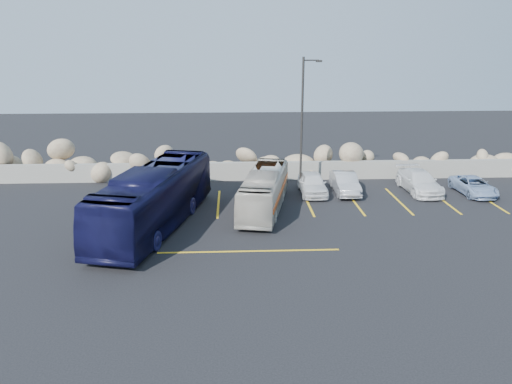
{
  "coord_description": "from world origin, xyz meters",
  "views": [
    {
      "loc": [
        -1.63,
        -20.0,
        8.85
      ],
      "look_at": [
        -0.5,
        4.0,
        1.57
      ],
      "focal_mm": 35.0,
      "sensor_mm": 36.0,
      "label": 1
    }
  ],
  "objects_px": {
    "vintage_bus": "(264,190)",
    "tour_coach": "(155,198)",
    "car_a": "(312,183)",
    "car_b": "(345,183)",
    "lamppost": "(303,121)",
    "car_c": "(419,182)",
    "car_d": "(474,186)"
  },
  "relations": [
    {
      "from": "car_c",
      "to": "car_d",
      "type": "height_order",
      "value": "car_c"
    },
    {
      "from": "tour_coach",
      "to": "car_a",
      "type": "xyz_separation_m",
      "value": [
        8.61,
        5.18,
        -0.86
      ]
    },
    {
      "from": "car_a",
      "to": "car_d",
      "type": "bearing_deg",
      "value": -2.92
    },
    {
      "from": "tour_coach",
      "to": "car_d",
      "type": "height_order",
      "value": "tour_coach"
    },
    {
      "from": "vintage_bus",
      "to": "car_c",
      "type": "relative_size",
      "value": 1.77
    },
    {
      "from": "car_a",
      "to": "car_c",
      "type": "height_order",
      "value": "car_a"
    },
    {
      "from": "car_b",
      "to": "lamppost",
      "type": "bearing_deg",
      "value": 164.65
    },
    {
      "from": "vintage_bus",
      "to": "tour_coach",
      "type": "bearing_deg",
      "value": -144.8
    },
    {
      "from": "lamppost",
      "to": "vintage_bus",
      "type": "height_order",
      "value": "lamppost"
    },
    {
      "from": "car_b",
      "to": "car_c",
      "type": "bearing_deg",
      "value": 1.04
    },
    {
      "from": "tour_coach",
      "to": "car_b",
      "type": "distance_m",
      "value": 11.88
    },
    {
      "from": "lamppost",
      "to": "car_c",
      "type": "bearing_deg",
      "value": -5.65
    },
    {
      "from": "vintage_bus",
      "to": "car_a",
      "type": "distance_m",
      "value": 4.16
    },
    {
      "from": "car_a",
      "to": "car_b",
      "type": "xyz_separation_m",
      "value": [
        2.0,
        0.08,
        -0.03
      ]
    },
    {
      "from": "car_a",
      "to": "car_c",
      "type": "relative_size",
      "value": 0.86
    },
    {
      "from": "lamppost",
      "to": "tour_coach",
      "type": "xyz_separation_m",
      "value": [
        -8.05,
        -6.0,
        -2.79
      ]
    },
    {
      "from": "lamppost",
      "to": "tour_coach",
      "type": "distance_m",
      "value": 10.42
    },
    {
      "from": "car_b",
      "to": "tour_coach",
      "type": "bearing_deg",
      "value": -152.96
    },
    {
      "from": "tour_coach",
      "to": "car_c",
      "type": "height_order",
      "value": "tour_coach"
    },
    {
      "from": "car_a",
      "to": "tour_coach",
      "type": "bearing_deg",
      "value": -148.77
    },
    {
      "from": "vintage_bus",
      "to": "tour_coach",
      "type": "distance_m",
      "value": 6.05
    },
    {
      "from": "car_c",
      "to": "car_d",
      "type": "xyz_separation_m",
      "value": [
        3.11,
        -0.65,
        -0.12
      ]
    },
    {
      "from": "lamppost",
      "to": "car_d",
      "type": "distance_m",
      "value": 11.02
    },
    {
      "from": "lamppost",
      "to": "car_a",
      "type": "bearing_deg",
      "value": -55.41
    },
    {
      "from": "car_c",
      "to": "car_a",
      "type": "bearing_deg",
      "value": 179.1
    },
    {
      "from": "lamppost",
      "to": "car_b",
      "type": "distance_m",
      "value": 4.54
    },
    {
      "from": "vintage_bus",
      "to": "car_d",
      "type": "relative_size",
      "value": 2.1
    },
    {
      "from": "vintage_bus",
      "to": "tour_coach",
      "type": "relative_size",
      "value": 0.72
    },
    {
      "from": "tour_coach",
      "to": "car_b",
      "type": "height_order",
      "value": "tour_coach"
    },
    {
      "from": "lamppost",
      "to": "car_d",
      "type": "height_order",
      "value": "lamppost"
    },
    {
      "from": "vintage_bus",
      "to": "car_a",
      "type": "bearing_deg",
      "value": 53.63
    },
    {
      "from": "lamppost",
      "to": "car_b",
      "type": "bearing_deg",
      "value": -16.03
    }
  ]
}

